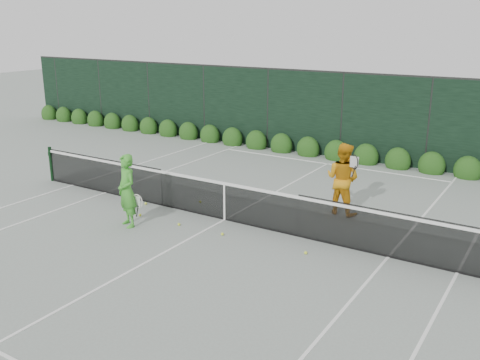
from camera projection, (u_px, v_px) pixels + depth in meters
The scene contains 8 objects.
ground at pixel (225, 220), 13.26m from camera, with size 80.00×80.00×0.00m, color gray.
tennis_net at pixel (224, 199), 13.12m from camera, with size 12.90×0.10×1.07m.
player_woman at pixel (127, 191), 12.64m from camera, with size 0.76×0.64×1.76m.
player_man at pixel (343, 179), 13.47m from camera, with size 0.97×0.80×1.84m.
court_lines at pixel (225, 220), 13.26m from camera, with size 11.03×23.83×0.01m.
windscreen_fence at pixel (148, 190), 10.63m from camera, with size 32.00×21.07×3.06m.
hedge_row at pixel (336, 153), 18.99m from camera, with size 31.66×0.65×0.94m.
tennis_balls at pixel (185, 219), 13.22m from camera, with size 5.09×1.70×0.07m.
Camera 1 is at (6.94, -10.31, 4.74)m, focal length 40.00 mm.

